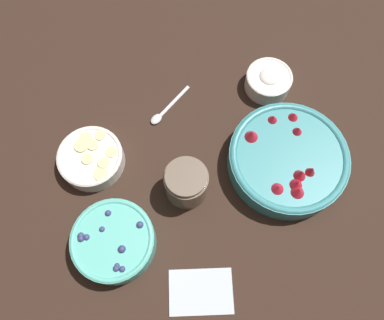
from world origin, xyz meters
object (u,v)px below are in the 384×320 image
object	(u,v)px
bowl_strawberries	(288,159)
bowl_blueberries	(114,241)
bowl_bananas	(91,158)
bowl_cream	(268,80)
jar_chocolate	(186,183)

from	to	relation	value
bowl_strawberries	bowl_blueberries	bearing A→B (deg)	10.87
bowl_bananas	bowl_strawberries	bearing A→B (deg)	164.20
bowl_blueberries	bowl_cream	size ratio (longest dim) A/B	1.52
bowl_blueberries	jar_chocolate	world-z (taller)	jar_chocolate
bowl_strawberries	bowl_bananas	distance (m)	0.44
jar_chocolate	bowl_blueberries	bearing A→B (deg)	24.45
bowl_strawberries	bowl_cream	distance (m)	0.21
bowl_strawberries	bowl_cream	world-z (taller)	bowl_strawberries
bowl_strawberries	jar_chocolate	distance (m)	0.23
bowl_cream	bowl_strawberries	bearing A→B (deg)	81.83
bowl_bananas	jar_chocolate	bearing A→B (deg)	148.15
bowl_strawberries	bowl_bananas	xyz separation A→B (m)	(0.42, -0.12, -0.01)
bowl_strawberries	jar_chocolate	bearing A→B (deg)	-0.29
bowl_bananas	jar_chocolate	distance (m)	0.23
bowl_strawberries	bowl_cream	xyz separation A→B (m)	(-0.03, -0.21, -0.01)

